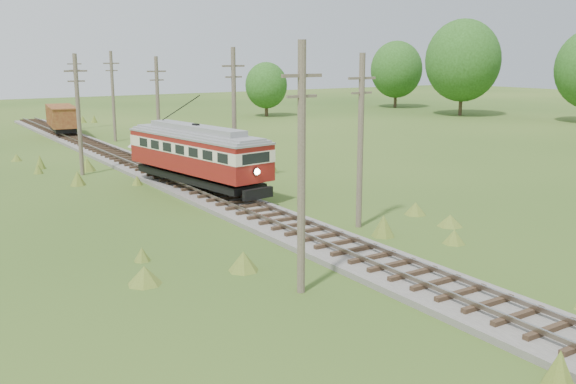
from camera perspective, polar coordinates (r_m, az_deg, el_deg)
railbed_main at (r=44.44m, az=-10.17°, el=1.13°), size 3.60×96.00×0.57m
streetcar at (r=40.43m, az=-8.12°, el=3.58°), size 4.59×12.29×5.56m
gondola at (r=72.73m, az=-19.46°, el=6.27°), size 3.61×8.26×2.65m
gravel_pile at (r=62.48m, az=-12.58°, el=4.46°), size 3.10×3.29×1.13m
utility_pole_r_2 at (r=31.71m, az=6.46°, el=4.64°), size 1.60×0.30×8.60m
utility_pole_r_3 at (r=42.47m, az=-4.81°, el=6.82°), size 1.60×0.30×9.00m
utility_pole_r_4 at (r=54.22m, az=-11.49°, el=7.43°), size 1.60×0.30×8.40m
utility_pole_r_5 at (r=66.58m, az=-15.29°, el=8.28°), size 1.60×0.30×8.90m
utility_pole_r_6 at (r=79.02m, az=-18.31°, el=8.56°), size 1.60×0.30×8.70m
utility_pole_l_a at (r=22.49m, az=1.21°, el=2.20°), size 1.60×0.30×9.00m
utility_pole_l_b at (r=48.11m, az=-18.13°, el=6.64°), size 1.60×0.30×8.60m
tree_right_4 at (r=95.52m, az=15.29°, el=11.21°), size 10.50×10.50×13.53m
tree_right_5 at (r=108.32m, az=9.61°, el=10.69°), size 8.40×8.40×10.82m
tree_mid_b at (r=91.27m, az=-1.95°, el=9.45°), size 5.88×5.88×7.57m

